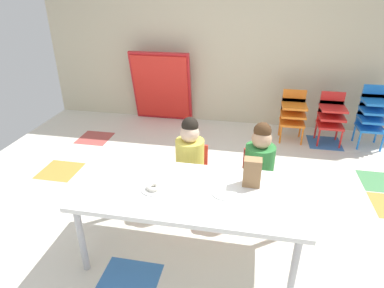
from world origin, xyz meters
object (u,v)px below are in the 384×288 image
object	(u,v)px
kid_chair_red_stack	(331,115)
paper_plate_near_edge	(154,189)
seated_child_near_camera	(190,155)
seated_child_middle_seat	(259,162)
folded_activity_table	(162,87)
kid_chair_orange_stack	(293,112)
kid_chair_blue_stack	(373,113)
craft_table	(191,196)
paper_plate_center_table	(224,193)
paper_bag_brown	(252,172)
donut_powdered_on_plate	(153,187)

from	to	relation	value
kid_chair_red_stack	paper_plate_near_edge	bearing A→B (deg)	-125.36
seated_child_near_camera	kid_chair_red_stack	distance (m)	2.35
seated_child_middle_seat	folded_activity_table	size ratio (longest dim) A/B	0.84
kid_chair_orange_stack	kid_chair_blue_stack	bearing A→B (deg)	0.03
craft_table	paper_plate_near_edge	world-z (taller)	paper_plate_near_edge
seated_child_near_camera	kid_chair_orange_stack	bearing A→B (deg)	58.45
kid_chair_orange_stack	kid_chair_blue_stack	world-z (taller)	kid_chair_blue_stack
craft_table	kid_chair_orange_stack	world-z (taller)	kid_chair_orange_stack
seated_child_middle_seat	kid_chair_orange_stack	bearing A→B (deg)	75.54
craft_table	seated_child_near_camera	world-z (taller)	seated_child_near_camera
seated_child_middle_seat	kid_chair_red_stack	bearing A→B (deg)	61.72
seated_child_near_camera	kid_chair_red_stack	bearing A→B (deg)	48.20
seated_child_near_camera	paper_plate_near_edge	xyz separation A→B (m)	(-0.14, -0.66, 0.05)
seated_child_near_camera	folded_activity_table	world-z (taller)	folded_activity_table
kid_chair_red_stack	folded_activity_table	size ratio (longest dim) A/B	0.63
paper_plate_near_edge	paper_plate_center_table	distance (m)	0.52
seated_child_middle_seat	paper_plate_near_edge	xyz separation A→B (m)	(-0.76, -0.66, 0.05)
craft_table	paper_plate_near_edge	distance (m)	0.28
paper_bag_brown	donut_powdered_on_plate	xyz separation A→B (m)	(-0.70, -0.20, -0.09)
craft_table	paper_bag_brown	xyz separation A→B (m)	(0.43, 0.15, 0.16)
kid_chair_orange_stack	donut_powdered_on_plate	world-z (taller)	kid_chair_orange_stack
kid_chair_orange_stack	folded_activity_table	world-z (taller)	folded_activity_table
paper_plate_near_edge	donut_powdered_on_plate	distance (m)	0.02
paper_plate_near_edge	paper_plate_center_table	world-z (taller)	same
kid_chair_red_stack	paper_plate_center_table	size ratio (longest dim) A/B	3.78
seated_child_middle_seat	paper_plate_near_edge	world-z (taller)	seated_child_middle_seat
kid_chair_orange_stack	folded_activity_table	distance (m)	1.95
seated_child_middle_seat	paper_plate_center_table	size ratio (longest dim) A/B	5.10
paper_bag_brown	paper_plate_center_table	size ratio (longest dim) A/B	1.22
craft_table	kid_chair_red_stack	size ratio (longest dim) A/B	2.44
kid_chair_blue_stack	donut_powdered_on_plate	xyz separation A→B (m)	(-2.20, -2.40, 0.17)
kid_chair_red_stack	kid_chair_blue_stack	bearing A→B (deg)	0.06
kid_chair_blue_stack	paper_plate_center_table	distance (m)	2.90
kid_chair_blue_stack	paper_plate_near_edge	bearing A→B (deg)	-132.54
kid_chair_red_stack	paper_plate_center_table	distance (m)	2.64
craft_table	seated_child_near_camera	bearing A→B (deg)	101.56
seated_child_middle_seat	kid_chair_blue_stack	world-z (taller)	seated_child_middle_seat
seated_child_near_camera	folded_activity_table	bearing A→B (deg)	112.34
kid_chair_blue_stack	craft_table	bearing A→B (deg)	-129.43
paper_plate_center_table	craft_table	bearing A→B (deg)	-179.34
craft_table	seated_child_near_camera	distance (m)	0.62
seated_child_middle_seat	donut_powdered_on_plate	bearing A→B (deg)	-139.39
craft_table	kid_chair_blue_stack	size ratio (longest dim) A/B	2.07
craft_table	kid_chair_orange_stack	distance (m)	2.54
paper_bag_brown	folded_activity_table	bearing A→B (deg)	119.14
kid_chair_red_stack	donut_powdered_on_plate	size ratio (longest dim) A/B	6.45
paper_bag_brown	seated_child_middle_seat	bearing A→B (deg)	82.06
donut_powdered_on_plate	paper_plate_center_table	bearing A→B (deg)	5.63
paper_plate_center_table	donut_powdered_on_plate	distance (m)	0.52
paper_bag_brown	paper_plate_near_edge	bearing A→B (deg)	-164.17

